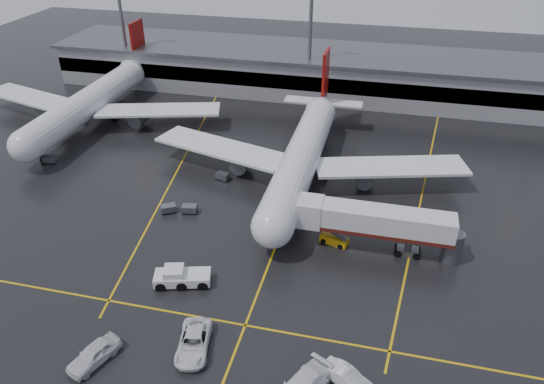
# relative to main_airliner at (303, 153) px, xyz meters

# --- Properties ---
(ground) EXTENTS (220.00, 220.00, 0.00)m
(ground) POSITION_rel_main_airliner_xyz_m (0.00, -9.70, -4.21)
(ground) COLOR black
(ground) RESTS_ON ground
(apron_line_centre) EXTENTS (0.25, 90.00, 0.02)m
(apron_line_centre) POSITION_rel_main_airliner_xyz_m (0.00, -9.70, -4.20)
(apron_line_centre) COLOR gold
(apron_line_centre) RESTS_ON ground
(apron_line_stop) EXTENTS (60.00, 0.25, 0.02)m
(apron_line_stop) POSITION_rel_main_airliner_xyz_m (0.00, -31.70, -4.20)
(apron_line_stop) COLOR gold
(apron_line_stop) RESTS_ON ground
(apron_line_left) EXTENTS (9.99, 69.35, 0.02)m
(apron_line_left) POSITION_rel_main_airliner_xyz_m (-20.00, 0.30, -4.20)
(apron_line_left) COLOR gold
(apron_line_left) RESTS_ON ground
(apron_line_right) EXTENTS (7.57, 69.64, 0.02)m
(apron_line_right) POSITION_rel_main_airliner_xyz_m (18.00, 0.30, -4.20)
(apron_line_right) COLOR gold
(apron_line_right) RESTS_ON ground
(terminal) EXTENTS (122.00, 19.00, 8.60)m
(terminal) POSITION_rel_main_airliner_xyz_m (0.00, 38.23, 0.11)
(terminal) COLOR gray
(terminal) RESTS_ON ground
(light_mast_left) EXTENTS (3.00, 1.20, 25.45)m
(light_mast_left) POSITION_rel_main_airliner_xyz_m (-45.00, 32.30, 10.27)
(light_mast_left) COLOR #595B60
(light_mast_left) RESTS_ON ground
(light_mast_mid) EXTENTS (3.00, 1.20, 25.45)m
(light_mast_mid) POSITION_rel_main_airliner_xyz_m (-5.00, 32.30, 10.27)
(light_mast_mid) COLOR #595B60
(light_mast_mid) RESTS_ON ground
(main_airliner) EXTENTS (48.80, 45.60, 14.10)m
(main_airliner) POSITION_rel_main_airliner_xyz_m (0.00, 0.00, 0.00)
(main_airliner) COLOR silver
(main_airliner) RESTS_ON ground
(second_airliner) EXTENTS (48.80, 45.60, 14.10)m
(second_airliner) POSITION_rel_main_airliner_xyz_m (-42.00, 12.00, 0.00)
(second_airliner) COLOR silver
(second_airliner) RESTS_ON ground
(jet_bridge) EXTENTS (19.90, 3.40, 6.05)m
(jet_bridge) POSITION_rel_main_airliner_xyz_m (11.87, -15.70, -0.28)
(jet_bridge) COLOR silver
(jet_bridge) RESTS_ON ground
(pushback_tractor) EXTENTS (6.74, 4.19, 2.25)m
(pushback_tractor) POSITION_rel_main_airliner_xyz_m (-8.86, -27.17, -3.31)
(pushback_tractor) COLOR silver
(pushback_tractor) RESTS_ON ground
(belt_loader) EXTENTS (3.76, 2.45, 2.21)m
(belt_loader) POSITION_rel_main_airliner_xyz_m (6.99, -15.50, -3.66)
(belt_loader) COLOR #E3A70E
(belt_loader) RESTS_ON ground
(service_van_a) EXTENTS (4.13, 6.83, 1.77)m
(service_van_a) POSITION_rel_main_airliner_xyz_m (-3.98, -35.86, -3.32)
(service_van_a) COLOR white
(service_van_a) RESTS_ON ground
(service_van_c) EXTENTS (5.20, 3.79, 1.63)m
(service_van_c) POSITION_rel_main_airliner_xyz_m (10.94, -36.41, -3.39)
(service_van_c) COLOR white
(service_van_c) RESTS_ON ground
(service_van_d) EXTENTS (3.98, 5.87, 1.86)m
(service_van_d) POSITION_rel_main_airliner_xyz_m (-12.62, -39.52, -3.28)
(service_van_d) COLOR silver
(service_van_d) RESTS_ON ground
(baggage_cart_a) EXTENTS (2.18, 1.60, 1.12)m
(baggage_cart_a) POSITION_rel_main_airliner_xyz_m (-13.28, -13.22, -3.58)
(baggage_cart_a) COLOR #595B60
(baggage_cart_a) RESTS_ON ground
(baggage_cart_b) EXTENTS (2.38, 2.16, 1.12)m
(baggage_cart_b) POSITION_rel_main_airliner_xyz_m (-16.15, -13.82, -3.58)
(baggage_cart_b) COLOR #595B60
(baggage_cart_b) RESTS_ON ground
(baggage_cart_c) EXTENTS (2.27, 1.78, 1.12)m
(baggage_cart_c) POSITION_rel_main_airliner_xyz_m (-11.74, -3.48, -3.58)
(baggage_cart_c) COLOR #595B60
(baggage_cart_c) RESTS_ON ground
(baggage_cart_d) EXTENTS (2.25, 1.74, 1.12)m
(baggage_cart_d) POSITION_rel_main_airliner_xyz_m (-46.53, 1.38, -3.58)
(baggage_cart_d) COLOR #595B60
(baggage_cart_d) RESTS_ON ground
(baggage_cart_e) EXTENTS (2.18, 1.60, 1.12)m
(baggage_cart_e) POSITION_rel_main_airliner_xyz_m (-40.62, -4.73, -3.58)
(baggage_cart_e) COLOR #595B60
(baggage_cart_e) RESTS_ON ground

